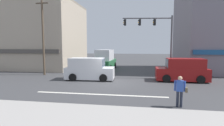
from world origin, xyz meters
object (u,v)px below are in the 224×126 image
object	(u,v)px
box_truck_waiting_far	(105,61)
van_crossing_center	(182,70)
van_approaching_near	(89,69)
pedestrian_foreground_with_bag	(180,90)
utility_pole_near_left	(43,36)
traffic_light_mast	(158,35)
utility_pole_far_right	(188,36)

from	to	relation	value
box_truck_waiting_far	van_crossing_center	bearing A→B (deg)	-38.00
van_crossing_center	van_approaching_near	bearing A→B (deg)	-175.86
box_truck_waiting_far	pedestrian_foreground_with_bag	distance (m)	15.55
utility_pole_near_left	traffic_light_mast	bearing A→B (deg)	-1.45
box_truck_waiting_far	pedestrian_foreground_with_bag	xyz separation A→B (m)	(6.74, -14.01, -0.30)
traffic_light_mast	pedestrian_foreground_with_bag	bearing A→B (deg)	-87.66
utility_pole_near_left	utility_pole_far_right	bearing A→B (deg)	17.66
utility_pole_near_left	utility_pole_far_right	world-z (taller)	utility_pole_far_right
utility_pole_near_left	van_approaching_near	size ratio (longest dim) A/B	1.77
utility_pole_far_right	box_truck_waiting_far	world-z (taller)	utility_pole_far_right
traffic_light_mast	van_approaching_near	distance (m)	7.54
utility_pole_near_left	van_approaching_near	bearing A→B (deg)	-18.67
utility_pole_far_right	box_truck_waiting_far	distance (m)	11.14
van_crossing_center	traffic_light_mast	bearing A→B (deg)	154.94
traffic_light_mast	van_approaching_near	xyz separation A→B (m)	(-6.58, -1.64, -3.30)
van_approaching_near	box_truck_waiting_far	world-z (taller)	box_truck_waiting_far
van_approaching_near	pedestrian_foreground_with_bag	distance (m)	9.63
utility_pole_far_right	van_crossing_center	size ratio (longest dim) A/B	1.86
utility_pole_far_right	pedestrian_foreground_with_bag	xyz separation A→B (m)	(-3.93, -13.95, -3.51)
traffic_light_mast	pedestrian_foreground_with_bag	distance (m)	8.99
utility_pole_far_right	traffic_light_mast	size ratio (longest dim) A/B	1.39
utility_pole_far_right	box_truck_waiting_far	size ratio (longest dim) A/B	1.52
van_approaching_near	traffic_light_mast	bearing A→B (deg)	14.01
traffic_light_mast	utility_pole_near_left	bearing A→B (deg)	178.55
pedestrian_foreground_with_bag	utility_pole_near_left	bearing A→B (deg)	145.77
van_approaching_near	box_truck_waiting_far	bearing A→B (deg)	88.57
traffic_light_mast	van_crossing_center	bearing A→B (deg)	-25.06
traffic_light_mast	pedestrian_foreground_with_bag	size ratio (longest dim) A/B	3.71
utility_pole_near_left	utility_pole_far_right	xyz separation A→B (m)	(16.64, 5.30, 0.17)
utility_pole_near_left	pedestrian_foreground_with_bag	world-z (taller)	utility_pole_near_left
pedestrian_foreground_with_bag	traffic_light_mast	bearing A→B (deg)	92.34
utility_pole_near_left	pedestrian_foreground_with_bag	distance (m)	15.73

